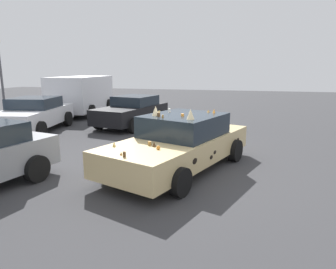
% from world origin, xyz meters
% --- Properties ---
extents(ground_plane, '(60.00, 60.00, 0.00)m').
position_xyz_m(ground_plane, '(0.00, 0.00, 0.00)').
color(ground_plane, '#38383A').
extents(art_car_decorated, '(5.03, 3.29, 1.64)m').
position_xyz_m(art_car_decorated, '(0.05, -0.02, 0.69)').
color(art_car_decorated, '#D8BC7F').
rests_on(art_car_decorated, ground).
extents(parked_van_behind_left, '(5.12, 2.85, 2.12)m').
position_xyz_m(parked_van_behind_left, '(8.12, 7.50, 1.19)').
color(parked_van_behind_left, silver).
rests_on(parked_van_behind_left, ground).
extents(parked_sedan_row_back_center, '(4.22, 2.53, 1.35)m').
position_xyz_m(parked_sedan_row_back_center, '(5.37, 3.38, 0.68)').
color(parked_sedan_row_back_center, black).
rests_on(parked_sedan_row_back_center, ground).
extents(parked_sedan_far_right, '(4.41, 2.64, 1.39)m').
position_xyz_m(parked_sedan_far_right, '(3.26, 6.93, 0.70)').
color(parked_sedan_far_right, white).
rests_on(parked_sedan_far_right, ground).
extents(lot_lamp_post, '(0.28, 0.28, 4.09)m').
position_xyz_m(lot_lamp_post, '(6.15, 11.04, 2.50)').
color(lot_lamp_post, '#4C4C51').
rests_on(lot_lamp_post, ground).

